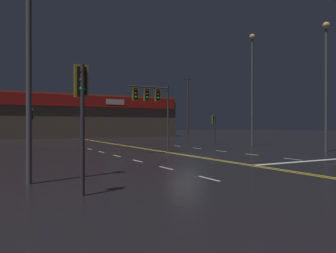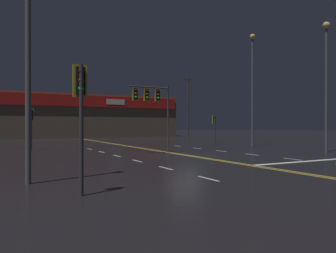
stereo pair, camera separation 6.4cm
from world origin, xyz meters
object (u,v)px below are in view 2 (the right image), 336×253
Objects in this scene: traffic_signal_corner_northeast at (214,123)px; streetlight_far_median at (252,76)px; traffic_signal_corner_northwest at (31,120)px; streetlight_far_left at (326,70)px; traffic_signal_corner_southwest at (80,99)px; traffic_signal_median at (152,99)px.

streetlight_far_median is (1.64, -4.23, 4.70)m from traffic_signal_corner_northeast.
streetlight_far_median is (20.31, -4.65, 4.48)m from traffic_signal_corner_northwest.
streetlight_far_left is (20.26, -13.00, 3.88)m from traffic_signal_corner_northwest.
streetlight_far_left reaches higher than traffic_signal_corner_southwest.
traffic_signal_corner_northeast is 0.82× the size of traffic_signal_corner_southwest.
traffic_signal_median is at bearing 157.37° from streetlight_far_left.
streetlight_far_left is (1.59, -12.58, 4.10)m from traffic_signal_corner_northeast.
traffic_signal_median is at bearing 56.34° from traffic_signal_corner_southwest.
traffic_signal_corner_southwest reaches higher than traffic_signal_corner_northeast.
traffic_signal_corner_northwest is (-7.61, 7.73, -1.45)m from traffic_signal_median.
traffic_signal_corner_northeast is 13.33m from streetlight_far_left.
traffic_signal_corner_southwest is 0.35× the size of streetlight_far_median.
traffic_signal_corner_northeast is 0.28× the size of streetlight_far_median.
traffic_signal_median is at bearing -166.38° from streetlight_far_median.
traffic_signal_median reaches higher than traffic_signal_corner_northeast.
traffic_signal_corner_northwest is 0.34× the size of streetlight_far_left.
traffic_signal_corner_northwest reaches higher than traffic_signal_corner_northeast.
streetlight_far_median is at bearing 36.22° from traffic_signal_corner_southwest.
traffic_signal_corner_northeast is at bearing 33.46° from traffic_signal_median.
traffic_signal_corner_southwest is (-19.15, -19.46, 0.54)m from traffic_signal_corner_northeast.
streetlight_far_left is 0.90× the size of streetlight_far_median.
traffic_signal_corner_northwest is 18.68m from traffic_signal_corner_northeast.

